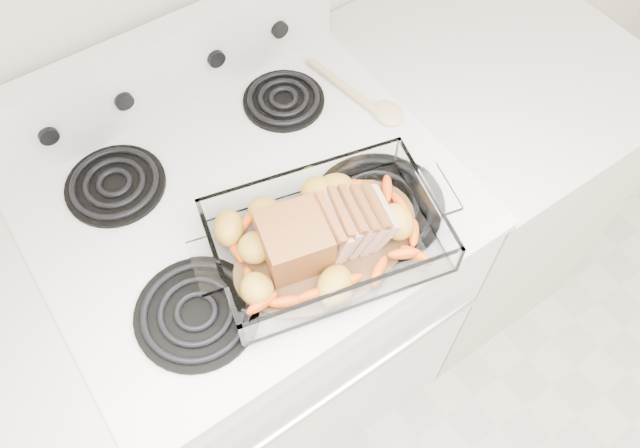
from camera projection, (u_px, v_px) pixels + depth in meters
electric_range at (263, 299)px, 1.56m from camera, size 0.78×0.70×1.12m
counter_right at (463, 180)px, 1.77m from camera, size 0.58×0.68×0.93m
baking_dish at (327, 240)px, 1.09m from camera, size 0.39×0.26×0.07m
pork_roast at (316, 238)px, 1.06m from camera, size 0.23×0.11×0.09m
roast_vegetables at (312, 223)px, 1.10m from camera, size 0.39×0.21×0.05m
wooden_spoon at (368, 101)px, 1.29m from camera, size 0.08×0.26×0.02m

